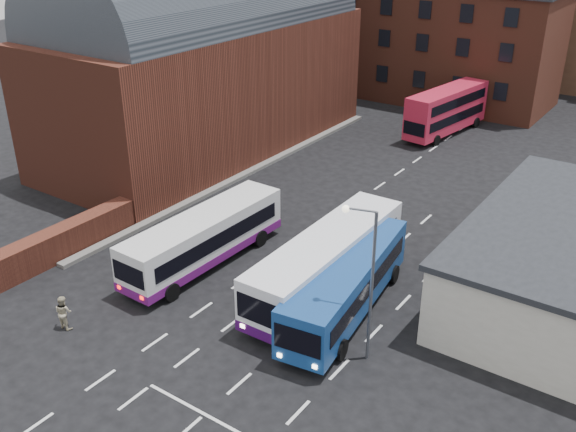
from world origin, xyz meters
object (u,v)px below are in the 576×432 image
Objects in this scene: bus_red_double at (446,110)px; pedestrian_beige at (64,312)px; bus_white_inbound at (327,259)px; street_lamp at (367,272)px; bus_blue at (346,282)px; bus_white_outbound at (204,236)px.

bus_red_double reaches higher than pedestrian_beige.
bus_white_inbound is 28.30m from bus_red_double.
bus_blue is at bearing 132.13° from street_lamp.
bus_white_inbound is 6.88× the size of pedestrian_beige.
bus_white_outbound is 11.84m from street_lamp.
street_lamp is at bearing -10.37° from bus_white_outbound.
bus_white_outbound is at bearing 168.28° from street_lamp.
street_lamp is (9.14, -31.61, 2.29)m from bus_red_double.
bus_white_inbound is (7.12, 1.40, 0.16)m from bus_white_outbound.
bus_blue reaches higher than pedestrian_beige.
pedestrian_beige is at bearing 92.95° from bus_red_double.
street_lamp reaches higher than bus_red_double.
bus_white_outbound is 29.35m from bus_red_double.
bus_white_outbound is 8.94m from bus_blue.
bus_white_inbound reaches higher than bus_white_outbound.
bus_blue is 29.79m from bus_red_double.
bus_red_double is 1.40× the size of street_lamp.
bus_white_inbound is at bearing 138.07° from street_lamp.
bus_blue is 4.42m from street_lamp.
bus_white_outbound is 1.06× the size of bus_red_double.
street_lamp reaches higher than bus_blue.
bus_red_double reaches higher than bus_blue.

